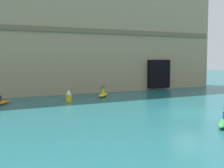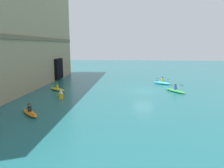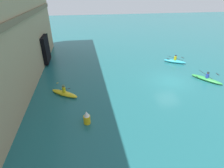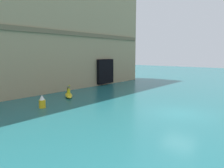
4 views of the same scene
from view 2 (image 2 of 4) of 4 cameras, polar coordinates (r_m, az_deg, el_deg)
The scene contains 7 objects.
ground_plane at distance 29.97m, azimuth 8.25°, elevation -1.70°, with size 120.00×120.00×0.00m, color #1E6066.
cliff_bluff at distance 31.02m, azimuth -26.47°, elevation 13.04°, with size 38.63×6.11×16.50m.
kayak_orange at distance 20.76m, azimuth -20.68°, elevation -6.97°, with size 2.51×2.51×1.02m.
kayak_cyan at distance 35.17m, azimuth 12.96°, elevation 0.33°, with size 2.21×2.88×1.14m.
kayak_green at distance 29.78m, azimuth 16.19°, elevation -1.63°, with size 3.22×2.46×1.16m.
kayak_yellow at distance 30.53m, azimuth -14.11°, elevation -1.25°, with size 2.39×2.88×1.17m.
marker_buoy at distance 25.65m, azimuth -13.20°, elevation -2.69°, with size 0.54×0.54×1.11m.
Camera 2 is at (-29.30, 1.62, 6.09)m, focal length 35.00 mm.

